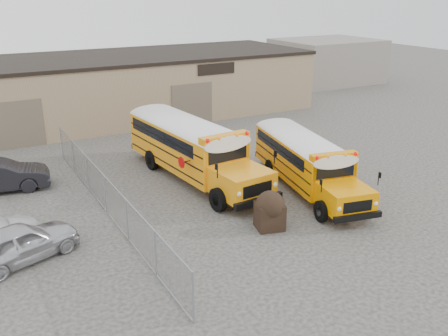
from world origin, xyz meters
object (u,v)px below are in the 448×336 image
school_bus_right (264,129)px  car_silver (20,243)px  tarp_bundle (270,210)px  school_bus_left (138,119)px

school_bus_right → car_silver: (-14.69, -6.18, -0.81)m
school_bus_right → tarp_bundle: 9.91m
tarp_bundle → car_silver: (-9.47, 2.22, -0.12)m
school_bus_right → car_silver: size_ratio=2.18×
school_bus_right → tarp_bundle: (-5.21, -8.39, -0.69)m
school_bus_left → school_bus_right: bearing=-40.3°
school_bus_left → school_bus_right: school_bus_left is taller
tarp_bundle → school_bus_left: bearing=93.4°
school_bus_right → school_bus_left: bearing=139.7°
school_bus_right → car_silver: school_bus_right is taller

